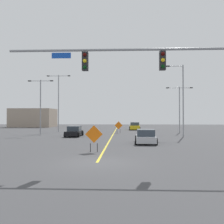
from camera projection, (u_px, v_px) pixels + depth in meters
name	position (u px, v px, depth m)	size (l,w,h in m)	color
ground	(97.00, 163.00, 14.10)	(138.53, 138.53, 0.00)	#444447
road_centre_stripe	(116.00, 129.00, 52.54)	(0.16, 76.96, 0.01)	yellow
traffic_signal_assembly	(161.00, 71.00, 14.02)	(13.14, 0.44, 6.82)	gray
street_lamp_mid_left	(182.00, 97.00, 32.13)	(2.22, 0.24, 9.21)	gray
street_lamp_near_right	(40.00, 102.00, 36.04)	(3.64, 0.24, 7.87)	gray
street_lamp_far_right	(179.00, 105.00, 39.85)	(4.17, 0.24, 7.31)	gray
street_lamp_near_left	(58.00, 99.00, 42.51)	(4.00, 0.24, 9.64)	gray
construction_sign_left_shoulder	(94.00, 135.00, 18.34)	(1.29, 0.11, 1.95)	orange
construction_sign_right_lane	(119.00, 126.00, 39.38)	(1.23, 0.33, 1.84)	orange
car_silver_near	(146.00, 137.00, 24.26)	(2.22, 4.29, 1.36)	#B7BABF
car_yellow_mid	(135.00, 126.00, 49.02)	(2.11, 3.84, 1.48)	gold
car_black_far	(74.00, 132.00, 32.87)	(1.93, 4.24, 1.35)	black
roadside_building_west	(33.00, 118.00, 63.50)	(10.21, 7.70, 4.58)	gray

